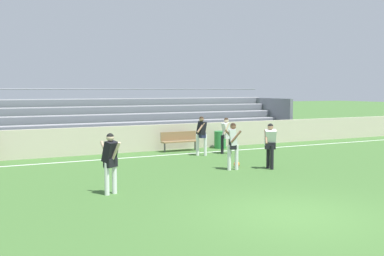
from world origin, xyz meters
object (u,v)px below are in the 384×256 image
player_white_pressing_high (270,142)px  player_white_dropping_back (226,132)px  bleacher_stand (94,122)px  player_white_wide_right (233,142)px  player_dark_deep_cover (201,132)px  soccer_ball (237,164)px  trash_bin (220,140)px  player_dark_on_ball (110,158)px  bench_far_left (179,139)px

player_white_pressing_high → player_white_dropping_back: (0.67, 4.13, -0.02)m
bleacher_stand → player_white_wide_right: bearing=-73.8°
player_white_pressing_high → player_white_dropping_back: 4.18m
player_dark_deep_cover → soccer_ball: 3.41m
bleacher_stand → soccer_ball: size_ratio=100.37×
player_white_wide_right → soccer_ball: bearing=44.6°
trash_bin → player_dark_on_ball: player_dark_on_ball is taller
bleacher_stand → player_white_dropping_back: 6.92m
player_white_pressing_high → soccer_ball: (-0.87, 0.85, -0.87)m
player_dark_on_ball → player_dark_deep_cover: bearing=43.6°
trash_bin → player_white_pressing_high: player_white_pressing_high is taller
bleacher_stand → player_white_dropping_back: size_ratio=13.69×
player_white_dropping_back → player_white_pressing_high: bearing=-99.2°
bench_far_left → player_white_pressing_high: player_white_pressing_high is taller
player_white_dropping_back → soccer_ball: player_white_dropping_back is taller
bench_far_left → soccer_ball: size_ratio=8.18×
player_dark_deep_cover → player_white_dropping_back: size_ratio=1.05×
player_white_wide_right → player_dark_on_ball: player_dark_on_ball is taller
player_white_wide_right → player_dark_on_ball: bearing=-160.5°
player_white_dropping_back → player_dark_on_ball: bearing=-142.0°
bleacher_stand → bench_far_left: bearing=-47.8°
bench_far_left → trash_bin: bearing=0.3°
player_white_wide_right → player_dark_deep_cover: 3.77m
trash_bin → player_white_pressing_high: bearing=-103.3°
bleacher_stand → trash_bin: (5.30, -3.41, -0.84)m
trash_bin → player_white_dropping_back: bearing=-112.5°
bench_far_left → player_dark_deep_cover: (0.21, -1.77, 0.47)m
player_dark_deep_cover → player_dark_on_ball: (-5.76, -5.48, -0.01)m
soccer_ball → player_white_dropping_back: bearing=64.8°
bench_far_left → player_white_wide_right: 5.51m
bleacher_stand → player_dark_deep_cover: bleacher_stand is taller
player_white_wide_right → player_dark_on_ball: (-5.04, -1.78, 0.00)m
player_dark_deep_cover → player_white_wide_right: bearing=-101.0°
player_white_wide_right → bleacher_stand: bearing=106.2°
player_dark_deep_cover → soccer_ball: bearing=-95.1°
soccer_ball → bench_far_left: bearing=89.1°
trash_bin → player_dark_on_ball: (-7.75, -7.26, 0.58)m
player_dark_deep_cover → player_dark_on_ball: 7.95m
bleacher_stand → player_white_wide_right: size_ratio=13.15×
bench_far_left → player_white_dropping_back: player_white_dropping_back is taller
bleacher_stand → player_dark_on_ball: size_ratio=13.13×
player_white_wide_right → player_white_dropping_back: bearing=62.0°
player_white_wide_right → player_dark_deep_cover: size_ratio=0.99×
player_dark_on_ball → player_white_wide_right: bearing=19.5°
bench_far_left → player_white_pressing_high: bearing=-82.3°
player_dark_deep_cover → soccer_ball: size_ratio=7.73×
player_white_dropping_back → player_dark_on_ball: player_dark_on_ball is taller
player_dark_deep_cover → player_white_pressing_high: bearing=-82.0°
player_white_wide_right → bench_far_left: bearing=84.7°
player_white_pressing_high → bleacher_stand: bearing=112.7°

